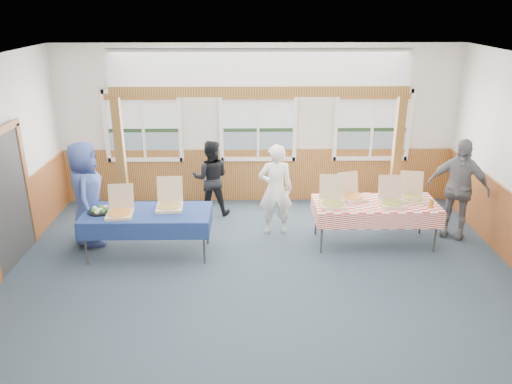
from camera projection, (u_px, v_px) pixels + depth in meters
floor at (263, 288)px, 7.34m from camera, size 8.00×8.00×0.00m
ceiling at (264, 65)px, 6.19m from camera, size 8.00×8.00×0.00m
wall_back at (258, 125)px, 10.03m from camera, size 8.00×0.00×8.00m
wall_front at (278, 360)px, 3.50m from camera, size 8.00×0.00×8.00m
wainscot_back at (258, 175)px, 10.38m from camera, size 7.98×0.05×1.10m
cased_opening at (7, 200)px, 7.74m from camera, size 0.06×1.30×2.10m
window_left at (143, 122)px, 9.92m from camera, size 1.56×0.10×1.46m
window_mid at (258, 122)px, 9.96m from camera, size 1.56×0.10×1.46m
window_right at (373, 121)px, 9.99m from camera, size 1.56×0.10×1.46m
post_left at (121, 163)px, 9.01m from camera, size 0.15×0.15×2.40m
post_right at (396, 162)px, 9.09m from camera, size 0.15×0.15×2.40m
cross_beam at (259, 91)px, 8.59m from camera, size 5.15×0.18×0.18m
table_left at (147, 215)px, 8.07m from camera, size 2.22×1.49×0.76m
table_right at (375, 205)px, 8.44m from camera, size 2.25×1.50×0.76m
pizza_box_a at (120, 211)px, 7.92m from camera, size 0.43×0.51×0.44m
pizza_box_b at (170, 204)px, 8.19m from camera, size 0.46×0.54×0.46m
pizza_box_c at (333, 201)px, 8.30m from camera, size 0.44×0.53×0.46m
pizza_box_d at (352, 195)px, 8.57m from camera, size 0.50×0.55×0.41m
pizza_box_e at (392, 201)px, 8.33m from camera, size 0.41×0.50×0.44m
pizza_box_f at (412, 196)px, 8.54m from camera, size 0.46×0.54×0.43m
veggie_tray at (100, 210)px, 8.03m from camera, size 0.38×0.38×0.09m
drink_glass at (431, 204)px, 8.18m from camera, size 0.07×0.07×0.15m
woman_white at (276, 190)px, 8.79m from camera, size 0.62×0.42×1.66m
woman_black at (211, 178)px, 9.63m from camera, size 0.73×0.58×1.49m
man_blue at (87, 194)px, 8.40m from camera, size 0.71×0.96×1.81m
person_grey at (458, 188)px, 8.69m from camera, size 1.12×0.91×1.78m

